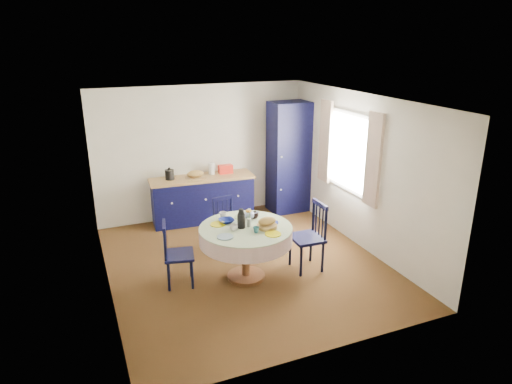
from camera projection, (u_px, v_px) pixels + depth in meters
floor at (246, 264)px, 7.01m from camera, size 4.50×4.50×0.00m
ceiling at (244, 100)px, 6.20m from camera, size 4.50×4.50×0.00m
wall_back at (202, 152)px, 8.57m from camera, size 4.00×0.02×2.50m
wall_left at (101, 206)px, 5.88m from camera, size 0.02×4.50×2.50m
wall_right at (361, 172)px, 7.33m from camera, size 0.02×4.50×2.50m
window at (349, 151)px, 7.49m from camera, size 0.10×1.74×1.45m
kitchen_counter at (202, 198)px, 8.54m from camera, size 1.95×0.73×1.10m
pantry_cabinet at (289, 157)px, 8.87m from camera, size 0.76×0.56×2.16m
dining_table at (246, 235)px, 6.41m from camera, size 1.31×1.31×1.07m
chair_left at (176, 254)px, 6.30m from camera, size 0.47×0.49×0.94m
chair_far at (227, 224)px, 7.34m from camera, size 0.44×0.43×0.88m
chair_right at (310, 236)px, 6.73m from camera, size 0.45×0.47×1.04m
mug_a at (234, 228)px, 6.24m from camera, size 0.11×0.11×0.09m
mug_b at (256, 230)px, 6.18m from camera, size 0.09×0.09×0.08m
mug_c at (255, 215)px, 6.66m from camera, size 0.11×0.11×0.09m
mug_d at (223, 216)px, 6.63m from camera, size 0.11×0.11×0.10m
cobalt_bowl at (226, 221)px, 6.51m from camera, size 0.22×0.22×0.05m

